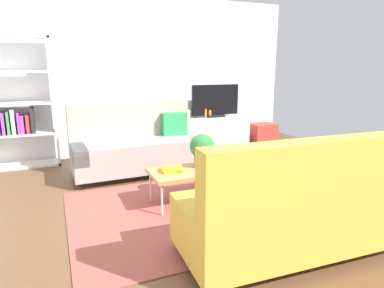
{
  "coord_description": "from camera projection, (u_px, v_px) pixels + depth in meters",
  "views": [
    {
      "loc": [
        -1.39,
        -3.53,
        1.63
      ],
      "look_at": [
        0.22,
        0.36,
        0.65
      ],
      "focal_mm": 31.25,
      "sensor_mm": 36.0,
      "label": 1
    }
  ],
  "objects": [
    {
      "name": "bookshelf",
      "position": [
        17.0,
        109.0,
        5.35
      ],
      "size": [
        1.1,
        0.36,
        2.1
      ],
      "color": "white",
      "rests_on": "ground_plane"
    },
    {
      "name": "vase_0",
      "position": [
        187.0,
        114.0,
        6.54
      ],
      "size": [
        0.14,
        0.14,
        0.16
      ],
      "primitive_type": "cylinder",
      "color": "silver",
      "rests_on": "tv_console"
    },
    {
      "name": "vase_1",
      "position": [
        196.0,
        113.0,
        6.61
      ],
      "size": [
        0.1,
        0.1,
        0.19
      ],
      "primitive_type": "cylinder",
      "color": "#B24C4C",
      "rests_on": "tv_console"
    },
    {
      "name": "storage_trunk",
      "position": [
        262.0,
        134.0,
        7.14
      ],
      "size": [
        0.52,
        0.4,
        0.44
      ],
      "primitive_type": "cube",
      "color": "#B2382D",
      "rests_on": "ground_plane"
    },
    {
      "name": "area_rug",
      "position": [
        198.0,
        208.0,
        3.92
      ],
      "size": [
        2.9,
        2.2,
        0.01
      ],
      "primitive_type": "cube",
      "color": "#9E4C42",
      "rests_on": "ground_plane"
    },
    {
      "name": "ground_plane",
      "position": [
        187.0,
        204.0,
        4.07
      ],
      "size": [
        7.68,
        7.68,
        0.0
      ],
      "primitive_type": "plane",
      "color": "brown"
    },
    {
      "name": "tv_console",
      "position": [
        214.0,
        132.0,
        6.8
      ],
      "size": [
        1.4,
        0.44,
        0.64
      ],
      "primitive_type": "cube",
      "color": "silver",
      "rests_on": "ground_plane"
    },
    {
      "name": "couch_green",
      "position": [
        291.0,
        209.0,
        2.85
      ],
      "size": [
        1.93,
        0.92,
        1.1
      ],
      "rotation": [
        0.0,
        0.0,
        -0.04
      ],
      "color": "gold",
      "rests_on": "ground_plane"
    },
    {
      "name": "bottle_1",
      "position": [
        210.0,
        114.0,
        6.63
      ],
      "size": [
        0.06,
        0.06,
        0.14
      ],
      "primitive_type": "cylinder",
      "color": "orange",
      "rests_on": "tv_console"
    },
    {
      "name": "bottle_0",
      "position": [
        206.0,
        113.0,
        6.59
      ],
      "size": [
        0.04,
        0.04,
        0.17
      ],
      "primitive_type": "cylinder",
      "color": "orange",
      "rests_on": "tv_console"
    },
    {
      "name": "table_book_0",
      "position": [
        172.0,
        170.0,
        3.95
      ],
      "size": [
        0.24,
        0.18,
        0.03
      ],
      "primitive_type": "cube",
      "rotation": [
        0.0,
        0.0,
        0.0
      ],
      "color": "gold",
      "rests_on": "coffee_table"
    },
    {
      "name": "couch_beige",
      "position": [
        136.0,
        145.0,
        5.15
      ],
      "size": [
        1.92,
        0.89,
        1.1
      ],
      "rotation": [
        0.0,
        0.0,
        3.17
      ],
      "color": "gray",
      "rests_on": "ground_plane"
    },
    {
      "name": "wall_far",
      "position": [
        131.0,
        76.0,
        6.26
      ],
      "size": [
        6.4,
        0.12,
        2.9
      ],
      "primitive_type": "cube",
      "color": "silver",
      "rests_on": "ground_plane"
    },
    {
      "name": "tv",
      "position": [
        215.0,
        101.0,
        6.64
      ],
      "size": [
        1.0,
        0.2,
        0.64
      ],
      "color": "black",
      "rests_on": "tv_console"
    },
    {
      "name": "potted_plant",
      "position": [
        202.0,
        149.0,
        4.08
      ],
      "size": [
        0.3,
        0.3,
        0.41
      ],
      "color": "brown",
      "rests_on": "coffee_table"
    },
    {
      "name": "coffee_table",
      "position": [
        195.0,
        171.0,
        4.03
      ],
      "size": [
        1.1,
        0.56,
        0.42
      ],
      "color": "#B7844C",
      "rests_on": "ground_plane"
    },
    {
      "name": "table_book_1",
      "position": [
        172.0,
        168.0,
        3.94
      ],
      "size": [
        0.28,
        0.23,
        0.03
      ],
      "primitive_type": "cube",
      "rotation": [
        0.0,
        0.0,
        -0.24
      ],
      "color": "gold",
      "rests_on": "table_book_0"
    }
  ]
}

